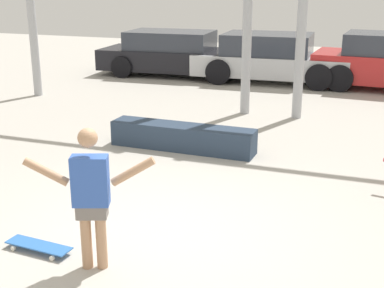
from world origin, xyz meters
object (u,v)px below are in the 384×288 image
at_px(skateboarder, 91,193).
at_px(parked_car_silver, 271,58).
at_px(parked_car_black, 175,54).
at_px(grind_box, 182,137).
at_px(skateboard, 39,246).

bearing_deg(skateboarder, parked_car_silver, 71.75).
distance_m(parked_car_black, parked_car_silver, 2.92).
relative_size(grind_box, parked_car_black, 0.55).
relative_size(grind_box, parked_car_silver, 0.57).
bearing_deg(skateboard, skateboarder, -2.42).
height_order(skateboarder, skateboard, skateboarder).
height_order(skateboarder, grind_box, skateboarder).
bearing_deg(parked_car_silver, skateboard, -94.11).
height_order(skateboarder, parked_car_black, skateboarder).
height_order(skateboard, parked_car_silver, parked_car_silver).
relative_size(skateboard, parked_car_black, 0.17).
distance_m(grind_box, parked_car_black, 7.23).
distance_m(skateboarder, parked_car_silver, 10.64).
bearing_deg(parked_car_silver, grind_box, -93.46).
bearing_deg(parked_car_black, skateboard, -79.22).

